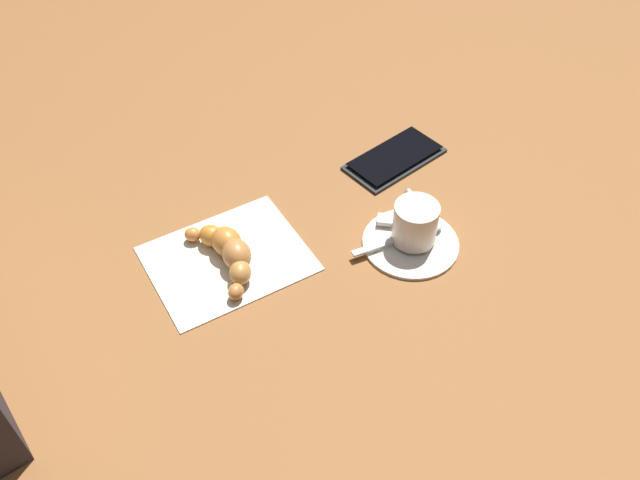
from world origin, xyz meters
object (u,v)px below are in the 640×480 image
Objects in this scene: saucer at (411,242)px; espresso_cup at (415,222)px; napkin at (228,258)px; cell_phone at (395,158)px; teaspoon at (413,233)px; croissant at (228,251)px; sugar_packet at (405,222)px.

espresso_cup is (0.00, 0.00, 0.03)m from saucer.
saucer is 0.64× the size of napkin.
cell_phone is at bearing 76.63° from espresso_cup.
teaspoon is at bearing -8.79° from napkin.
teaspoon is at bearing -103.09° from cell_phone.
cell_phone is (0.04, 0.16, -0.01)m from teaspoon.
espresso_cup is 0.03m from teaspoon.
teaspoon is at bearing 51.56° from saucer.
cell_phone reaches higher than napkin.
saucer is 0.24m from napkin.
croissant is at bearing 171.54° from espresso_cup.
croissant reaches higher than saucer.
sugar_packet is 0.14m from cell_phone.
croissant is at bearing -71.14° from napkin.
sugar_packet is 0.44× the size of cell_phone.
saucer is 0.01m from teaspoon.
sugar_packet is (0.00, 0.03, 0.01)m from saucer.
napkin is (-0.23, 0.04, -0.04)m from espresso_cup.
teaspoon is 1.83× the size of sugar_packet.
espresso_cup is at bearing 42.63° from saucer.
espresso_cup reaches higher than sugar_packet.
saucer is 0.17m from cell_phone.
napkin is at bearing 169.38° from saucer.
teaspoon is 0.16m from cell_phone.
teaspoon reaches higher than napkin.
saucer reaches higher than napkin.
teaspoon is 0.02m from sugar_packet.
saucer is 0.95× the size of teaspoon.
saucer is at bearing -9.45° from croissant.
napkin is 1.43× the size of croissant.
croissant reaches higher than cell_phone.
sugar_packet is at bearing 84.46° from saucer.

